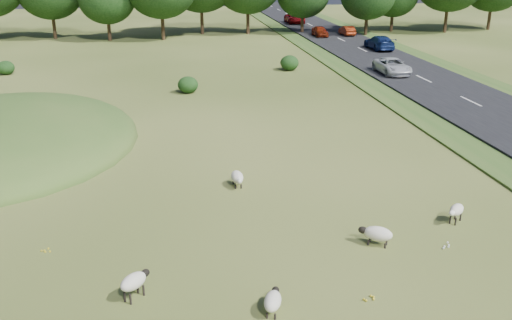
{
  "coord_description": "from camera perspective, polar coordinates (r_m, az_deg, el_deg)",
  "views": [
    {
      "loc": [
        -2.19,
        -21.86,
        10.57
      ],
      "look_at": [
        2.0,
        4.0,
        1.0
      ],
      "focal_mm": 40.0,
      "sensor_mm": 36.0,
      "label": 1
    }
  ],
  "objects": [
    {
      "name": "car_6",
      "position": [
        77.97,
        9.09,
        12.67
      ],
      "size": [
        1.29,
        3.71,
        1.22
      ],
      "primitive_type": "imported",
      "rotation": [
        0.0,
        0.0,
        3.14
      ],
      "color": "#982D10",
      "rests_on": "road"
    },
    {
      "name": "car_7",
      "position": [
        53.4,
        13.47,
        9.13
      ],
      "size": [
        2.28,
        4.95,
        1.37
      ],
      "primitive_type": "imported",
      "color": "silver",
      "rests_on": "road"
    },
    {
      "name": "road",
      "position": [
        57.36,
        13.9,
        9.0
      ],
      "size": [
        8.0,
        150.0,
        0.25
      ],
      "primitive_type": "cube",
      "color": "black",
      "rests_on": "ground"
    },
    {
      "name": "mound",
      "position": [
        36.8,
        -24.23,
        1.56
      ],
      "size": [
        16.0,
        20.0,
        4.0
      ],
      "primitive_type": "ellipsoid",
      "color": "#33561E",
      "rests_on": "ground"
    },
    {
      "name": "sheep_2",
      "position": [
        24.99,
        19.39,
        -4.76
      ],
      "size": [
        1.06,
        0.99,
        0.8
      ],
      "rotation": [
        0.0,
        0.0,
        3.86
      ],
      "color": "beige",
      "rests_on": "ground"
    },
    {
      "name": "sheep_3",
      "position": [
        19.12,
        -12.09,
        -11.78
      ],
      "size": [
        1.12,
        1.18,
        0.9
      ],
      "rotation": [
        0.0,
        0.0,
        0.83
      ],
      "color": "beige",
      "rests_on": "ground"
    },
    {
      "name": "sheep_4",
      "position": [
        27.18,
        -1.89,
        -1.75
      ],
      "size": [
        0.63,
        1.31,
        0.75
      ],
      "rotation": [
        0.0,
        0.0,
        4.77
      ],
      "color": "beige",
      "rests_on": "ground"
    },
    {
      "name": "car_5",
      "position": [
        110.71,
        3.52,
        15.0
      ],
      "size": [
        1.72,
        4.24,
        1.23
      ],
      "primitive_type": "imported",
      "rotation": [
        0.0,
        0.0,
        3.14
      ],
      "color": "silver",
      "rests_on": "road"
    },
    {
      "name": "car_2",
      "position": [
        76.49,
        6.41,
        12.69
      ],
      "size": [
        1.56,
        3.88,
        1.32
      ],
      "primitive_type": "imported",
      "color": "maroon",
      "rests_on": "road"
    },
    {
      "name": "car_4",
      "position": [
        66.94,
        12.24,
        11.42
      ],
      "size": [
        2.16,
        5.3,
        1.54
      ],
      "primitive_type": "imported",
      "rotation": [
        0.0,
        0.0,
        3.14
      ],
      "color": "navy",
      "rests_on": "road"
    },
    {
      "name": "shrubs",
      "position": [
        51.76,
        -7.84,
        8.86
      ],
      "size": [
        27.73,
        11.54,
        1.43
      ],
      "color": "black",
      "rests_on": "ground"
    },
    {
      "name": "car_0",
      "position": [
        90.71,
        3.89,
        13.96
      ],
      "size": [
        2.45,
        5.32,
        1.48
      ],
      "primitive_type": "imported",
      "color": "maroon",
      "rests_on": "road"
    },
    {
      "name": "ground",
      "position": [
        43.23,
        -6.05,
        5.8
      ],
      "size": [
        160.0,
        160.0,
        0.0
      ],
      "primitive_type": "plane",
      "color": "#354916",
      "rests_on": "ground"
    },
    {
      "name": "sheep_0",
      "position": [
        18.15,
        1.7,
        -13.87
      ],
      "size": [
        0.84,
        1.25,
        0.69
      ],
      "rotation": [
        0.0,
        0.0,
        1.22
      ],
      "color": "beige",
      "rests_on": "ground"
    },
    {
      "name": "sheep_1",
      "position": [
        22.37,
        12.01,
        -7.2
      ],
      "size": [
        1.35,
        1.07,
        0.77
      ],
      "rotation": [
        0.0,
        0.0,
        2.59
      ],
      "color": "beige",
      "rests_on": "ground"
    }
  ]
}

